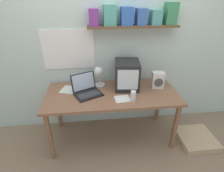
{
  "coord_description": "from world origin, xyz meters",
  "views": [
    {
      "loc": [
        -0.21,
        -1.93,
        1.86
      ],
      "look_at": [
        0.0,
        0.0,
        0.83
      ],
      "focal_mm": 28.0,
      "sensor_mm": 36.0,
      "label": 1
    }
  ],
  "objects": [
    {
      "name": "laptop",
      "position": [
        -0.32,
        0.03,
        0.8
      ],
      "size": [
        0.41,
        0.39,
        0.25
      ],
      "rotation": [
        0.0,
        0.0,
        0.44
      ],
      "color": "black",
      "rests_on": "corner_desk"
    },
    {
      "name": "space_heater",
      "position": [
        0.62,
        0.09,
        0.85
      ],
      "size": [
        0.16,
        0.13,
        0.22
      ],
      "rotation": [
        0.0,
        0.0,
        -0.11
      ],
      "color": "white",
      "rests_on": "corner_desk"
    },
    {
      "name": "juice_glass",
      "position": [
        0.22,
        -0.23,
        0.8
      ],
      "size": [
        0.06,
        0.06,
        0.14
      ],
      "color": "white",
      "rests_on": "corner_desk"
    },
    {
      "name": "ground_plane",
      "position": [
        0.0,
        0.0,
        0.0
      ],
      "size": [
        12.0,
        12.0,
        0.0
      ],
      "primitive_type": "plane",
      "color": "#90795F"
    },
    {
      "name": "loose_paper_near_monitor",
      "position": [
        -0.56,
        0.15,
        0.74
      ],
      "size": [
        0.25,
        0.26,
        0.0
      ],
      "rotation": [
        0.0,
        0.0,
        -0.3
      ],
      "color": "white",
      "rests_on": "corner_desk"
    },
    {
      "name": "corner_desk",
      "position": [
        0.0,
        0.0,
        0.67
      ],
      "size": [
        1.68,
        0.73,
        0.73
      ],
      "color": "#8D5F44",
      "rests_on": "ground_plane"
    },
    {
      "name": "loose_paper_near_laptop",
      "position": [
        0.11,
        -0.16,
        0.74
      ],
      "size": [
        0.2,
        0.18,
        0.0
      ],
      "rotation": [
        0.0,
        0.0,
        0.08
      ],
      "color": "white",
      "rests_on": "corner_desk"
    },
    {
      "name": "back_wall",
      "position": [
        0.01,
        0.42,
        1.31
      ],
      "size": [
        5.6,
        0.24,
        2.6
      ],
      "color": "silver",
      "rests_on": "ground_plane"
    },
    {
      "name": "desk_lamp",
      "position": [
        -0.16,
        0.17,
        0.94
      ],
      "size": [
        0.15,
        0.2,
        0.3
      ],
      "rotation": [
        0.0,
        0.0,
        -0.2
      ],
      "color": "silver",
      "rests_on": "corner_desk"
    },
    {
      "name": "crt_monitor",
      "position": [
        0.21,
        0.14,
        0.92
      ],
      "size": [
        0.35,
        0.39,
        0.37
      ],
      "rotation": [
        0.0,
        0.0,
        -0.12
      ],
      "color": "#232326",
      "rests_on": "corner_desk"
    },
    {
      "name": "floor_cushion",
      "position": [
        1.18,
        -0.23,
        0.04
      ],
      "size": [
        0.49,
        0.49,
        0.08
      ],
      "color": "#CCAF85",
      "rests_on": "ground_plane"
    }
  ]
}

